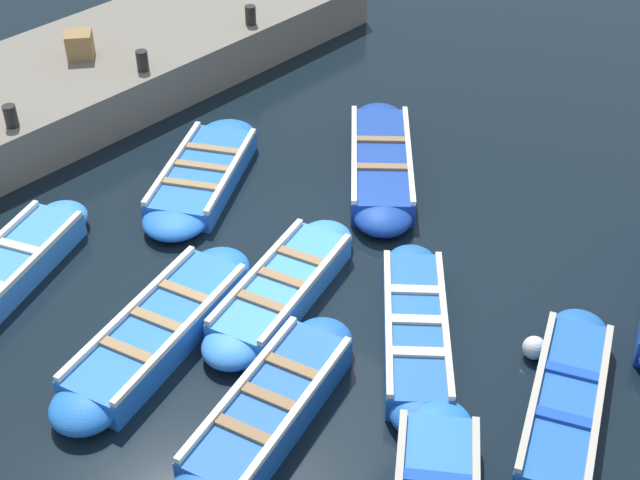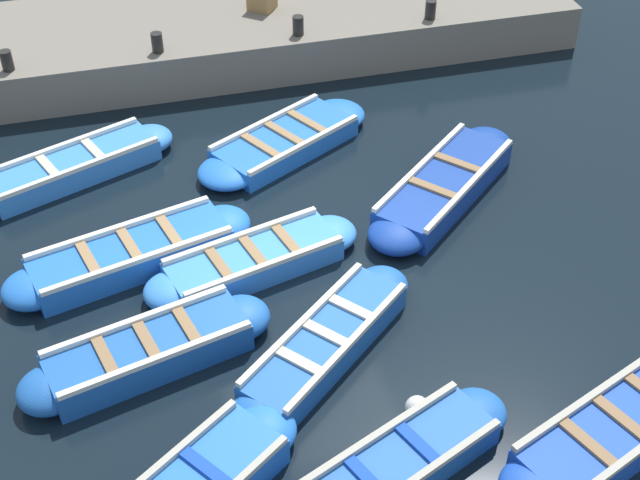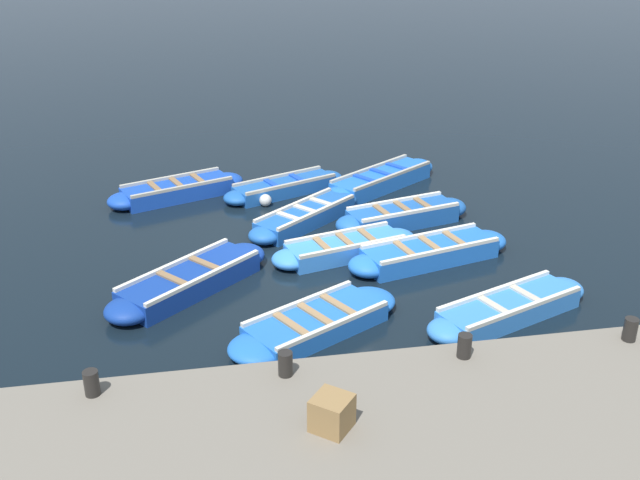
{
  "view_description": "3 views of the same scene",
  "coord_description": "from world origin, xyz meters",
  "px_view_note": "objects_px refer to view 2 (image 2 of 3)",
  "views": [
    {
      "loc": [
        5.96,
        -6.76,
        7.78
      ],
      "look_at": [
        -0.43,
        0.19,
        0.45
      ],
      "focal_mm": 50.0,
      "sensor_mm": 36.0,
      "label": 1
    },
    {
      "loc": [
        8.81,
        -2.13,
        8.22
      ],
      "look_at": [
        -0.42,
        0.32,
        0.27
      ],
      "focal_mm": 50.0,
      "sensor_mm": 36.0,
      "label": 2
    },
    {
      "loc": [
        -13.82,
        2.26,
        6.68
      ],
      "look_at": [
        -0.47,
        -0.1,
        0.46
      ],
      "focal_mm": 42.0,
      "sensor_mm": 36.0,
      "label": 3
    }
  ],
  "objects_px": {
    "bollard_mid_south": "(298,26)",
    "buoy_orange_near": "(417,408)",
    "boat_mid_row": "(149,352)",
    "bollard_south": "(431,10)",
    "boat_drifting": "(285,142)",
    "boat_end_of_row": "(392,470)",
    "boat_tucked": "(131,255)",
    "bollard_north": "(7,61)",
    "boat_centre": "(326,344)",
    "bollard_mid_north": "(157,42)",
    "boat_alongside": "(73,167)",
    "boat_stern_in": "(254,261)",
    "boat_inner_gap": "(618,430)",
    "boat_far_corner": "(444,186)"
  },
  "relations": [
    {
      "from": "bollard_mid_south",
      "to": "buoy_orange_near",
      "type": "distance_m",
      "value": 8.19
    },
    {
      "from": "boat_mid_row",
      "to": "bollard_south",
      "type": "xyz_separation_m",
      "value": [
        -6.5,
        6.01,
        0.8
      ]
    },
    {
      "from": "boat_drifting",
      "to": "boat_mid_row",
      "type": "xyz_separation_m",
      "value": [
        4.15,
        -2.68,
        0.05
      ]
    },
    {
      "from": "boat_end_of_row",
      "to": "bollard_mid_south",
      "type": "relative_size",
      "value": 9.44
    },
    {
      "from": "boat_mid_row",
      "to": "bollard_mid_south",
      "type": "xyz_separation_m",
      "value": [
        -6.5,
        3.49,
        0.8
      ]
    },
    {
      "from": "boat_tucked",
      "to": "bollard_north",
      "type": "xyz_separation_m",
      "value": [
        -4.59,
        -1.51,
        0.81
      ]
    },
    {
      "from": "boat_end_of_row",
      "to": "buoy_orange_near",
      "type": "distance_m",
      "value": 0.93
    },
    {
      "from": "boat_centre",
      "to": "bollard_mid_north",
      "type": "bearing_deg",
      "value": -170.49
    },
    {
      "from": "boat_tucked",
      "to": "bollard_south",
      "type": "relative_size",
      "value": 10.47
    },
    {
      "from": "boat_alongside",
      "to": "boat_tucked",
      "type": "height_order",
      "value": "boat_tucked"
    },
    {
      "from": "boat_stern_in",
      "to": "boat_alongside",
      "type": "relative_size",
      "value": 0.94
    },
    {
      "from": "boat_centre",
      "to": "bollard_north",
      "type": "relative_size",
      "value": 8.59
    },
    {
      "from": "boat_centre",
      "to": "boat_stern_in",
      "type": "bearing_deg",
      "value": -162.9
    },
    {
      "from": "boat_centre",
      "to": "boat_mid_row",
      "type": "bearing_deg",
      "value": -100.61
    },
    {
      "from": "boat_inner_gap",
      "to": "bollard_north",
      "type": "xyz_separation_m",
      "value": [
        -9.03,
        -6.49,
        0.81
      ]
    },
    {
      "from": "boat_tucked",
      "to": "bollard_mid_south",
      "type": "distance_m",
      "value": 5.84
    },
    {
      "from": "bollard_mid_north",
      "to": "bollard_south",
      "type": "relative_size",
      "value": 1.0
    },
    {
      "from": "boat_mid_row",
      "to": "bollard_mid_north",
      "type": "height_order",
      "value": "bollard_mid_north"
    },
    {
      "from": "boat_alongside",
      "to": "bollard_mid_south",
      "type": "bearing_deg",
      "value": 117.76
    },
    {
      "from": "boat_alongside",
      "to": "bollard_mid_south",
      "type": "height_order",
      "value": "bollard_mid_south"
    },
    {
      "from": "boat_tucked",
      "to": "boat_centre",
      "type": "bearing_deg",
      "value": 43.1
    },
    {
      "from": "bollard_south",
      "to": "buoy_orange_near",
      "type": "relative_size",
      "value": 1.2
    },
    {
      "from": "boat_end_of_row",
      "to": "bollard_south",
      "type": "bearing_deg",
      "value": 157.55
    },
    {
      "from": "boat_inner_gap",
      "to": "bollard_south",
      "type": "xyz_separation_m",
      "value": [
        -9.03,
        1.05,
        0.81
      ]
    },
    {
      "from": "boat_drifting",
      "to": "bollard_mid_south",
      "type": "distance_m",
      "value": 2.62
    },
    {
      "from": "bollard_north",
      "to": "bollard_mid_north",
      "type": "height_order",
      "value": "same"
    },
    {
      "from": "boat_end_of_row",
      "to": "bollard_mid_north",
      "type": "xyz_separation_m",
      "value": [
        -8.87,
        -1.36,
        0.84
      ]
    },
    {
      "from": "boat_mid_row",
      "to": "buoy_orange_near",
      "type": "distance_m",
      "value": 3.33
    },
    {
      "from": "boat_mid_row",
      "to": "bollard_mid_south",
      "type": "distance_m",
      "value": 7.42
    },
    {
      "from": "boat_end_of_row",
      "to": "boat_tucked",
      "type": "height_order",
      "value": "boat_tucked"
    },
    {
      "from": "boat_drifting",
      "to": "bollard_north",
      "type": "bearing_deg",
      "value": -119.12
    },
    {
      "from": "boat_drifting",
      "to": "bollard_north",
      "type": "xyz_separation_m",
      "value": [
        -2.35,
        -4.21,
        0.84
      ]
    },
    {
      "from": "boat_alongside",
      "to": "bollard_mid_north",
      "type": "bearing_deg",
      "value": 142.69
    },
    {
      "from": "boat_end_of_row",
      "to": "buoy_orange_near",
      "type": "bearing_deg",
      "value": 143.08
    },
    {
      "from": "boat_drifting",
      "to": "buoy_orange_near",
      "type": "bearing_deg",
      "value": 2.22
    },
    {
      "from": "boat_drifting",
      "to": "boat_mid_row",
      "type": "bearing_deg",
      "value": -32.82
    },
    {
      "from": "boat_mid_row",
      "to": "bollard_mid_north",
      "type": "relative_size",
      "value": 9.5
    },
    {
      "from": "boat_end_of_row",
      "to": "boat_centre",
      "type": "xyz_separation_m",
      "value": [
        -1.97,
        -0.21,
        0.02
      ]
    },
    {
      "from": "bollard_mid_north",
      "to": "bollard_mid_south",
      "type": "xyz_separation_m",
      "value": [
        0.0,
        2.51,
        0.0
      ]
    },
    {
      "from": "bollard_mid_north",
      "to": "boat_alongside",
      "type": "bearing_deg",
      "value": -37.31
    },
    {
      "from": "boat_end_of_row",
      "to": "boat_mid_row",
      "type": "bearing_deg",
      "value": -135.34
    },
    {
      "from": "boat_tucked",
      "to": "bollard_north",
      "type": "distance_m",
      "value": 4.9
    },
    {
      "from": "boat_stern_in",
      "to": "bollard_north",
      "type": "bearing_deg",
      "value": -148.66
    },
    {
      "from": "boat_far_corner",
      "to": "bollard_north",
      "type": "relative_size",
      "value": 9.53
    },
    {
      "from": "bollard_mid_south",
      "to": "boat_inner_gap",
      "type": "bearing_deg",
      "value": 9.21
    },
    {
      "from": "boat_centre",
      "to": "buoy_orange_near",
      "type": "relative_size",
      "value": 10.32
    },
    {
      "from": "boat_tucked",
      "to": "bollard_south",
      "type": "distance_m",
      "value": 7.62
    },
    {
      "from": "boat_alongside",
      "to": "bollard_south",
      "type": "bearing_deg",
      "value": 108.22
    },
    {
      "from": "boat_inner_gap",
      "to": "boat_mid_row",
      "type": "bearing_deg",
      "value": -117.06
    },
    {
      "from": "boat_end_of_row",
      "to": "bollard_mid_north",
      "type": "relative_size",
      "value": 9.44
    }
  ]
}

